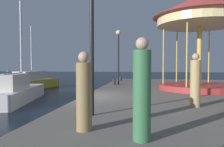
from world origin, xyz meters
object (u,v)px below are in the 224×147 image
carousel (200,19)px  sailboat_yellow (29,82)px  person_near_carousel (195,82)px  person_mid_promenade (142,92)px  lamp_post_far_end (118,47)px  bollard_south (114,82)px  person_by_the_water (84,94)px  sailboat_white (15,91)px  bollard_north (120,79)px  lamp_post_mid_promenade (92,16)px

carousel → sailboat_yellow: bearing=158.5°
person_near_carousel → person_mid_promenade: person_mid_promenade is taller
lamp_post_far_end → person_mid_promenade: size_ratio=2.06×
bollard_south → person_by_the_water: (0.92, -10.81, 0.60)m
sailboat_white → bollard_south: size_ratio=16.12×
person_by_the_water → person_mid_promenade: person_mid_promenade is taller
sailboat_white → bollard_north: 8.98m
sailboat_white → person_by_the_water: bearing=-48.4°
lamp_post_far_end → sailboat_white: bearing=-145.0°
lamp_post_far_end → bollard_north: (-0.19, 2.98, -2.57)m
person_mid_promenade → sailboat_white: bearing=135.0°
lamp_post_far_end → person_near_carousel: size_ratio=2.19×
carousel → bollard_north: (-5.25, 5.71, -3.88)m
person_near_carousel → lamp_post_mid_promenade: bearing=-151.0°
bollard_north → person_mid_promenade: 14.87m
lamp_post_mid_promenade → bollard_north: bearing=93.0°
lamp_post_far_end → bollard_north: bearing=93.6°
sailboat_yellow → person_by_the_water: bearing=-56.2°
person_near_carousel → sailboat_white: bearing=156.7°
sailboat_white → bollard_south: (5.51, 3.58, 0.35)m
bollard_north → person_by_the_water: (0.85, -14.26, 0.60)m
sailboat_white → carousel: (10.83, 1.32, 4.24)m
person_by_the_water → person_near_carousel: (3.01, 3.16, 0.06)m
bollard_north → lamp_post_far_end: bearing=-86.4°
sailboat_white → person_near_carousel: bearing=-23.3°
sailboat_yellow → person_near_carousel: size_ratio=3.71×
person_by_the_water → sailboat_yellow: bearing=123.8°
carousel → person_by_the_water: 10.16m
bollard_south → person_by_the_water: 10.87m
person_mid_promenade → person_by_the_water: bearing=160.5°
lamp_post_mid_promenade → person_near_carousel: size_ratio=2.21×
sailboat_white → lamp_post_far_end: size_ratio=1.61×
sailboat_yellow → bollard_south: bearing=-20.5°
sailboat_yellow → bollard_south: 9.03m
bollard_north → person_mid_promenade: person_mid_promenade is taller
lamp_post_mid_promenade → person_near_carousel: lamp_post_mid_promenade is taller
bollard_south → person_by_the_water: bearing=-85.1°
carousel → bollard_north: size_ratio=13.65×
person_mid_promenade → lamp_post_far_end: bearing=99.3°
person_near_carousel → sailboat_yellow: bearing=138.9°
sailboat_yellow → carousel: 15.40m
lamp_post_mid_promenade → person_near_carousel: 4.12m
lamp_post_far_end → bollard_north: 3.94m
carousel → person_near_carousel: (-1.39, -5.39, -3.22)m
person_mid_promenade → bollard_south: bearing=100.9°
lamp_post_mid_promenade → person_near_carousel: (3.18, 1.76, -1.94)m
person_by_the_water → bollard_south: bearing=94.9°
person_mid_promenade → sailboat_yellow: bearing=126.4°
sailboat_yellow → carousel: bearing=-21.5°
person_near_carousel → bollard_south: bearing=117.2°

